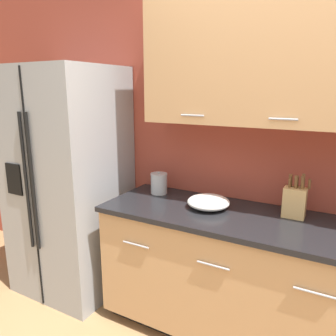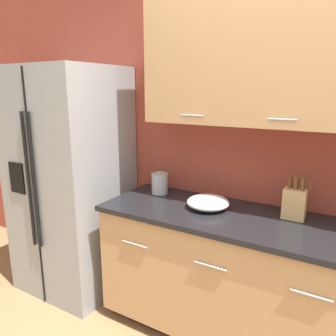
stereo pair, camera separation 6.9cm
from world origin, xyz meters
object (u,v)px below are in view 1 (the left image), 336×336
refrigerator (69,183)px  steel_canister (159,183)px  knife_block (295,201)px  mixing_bowl (208,202)px

refrigerator → steel_canister: refrigerator is taller
knife_block → refrigerator: bearing=-173.8°
mixing_bowl → steel_canister: bearing=165.6°
mixing_bowl → knife_block: bearing=11.7°
steel_canister → mixing_bowl: steel_canister is taller
refrigerator → mixing_bowl: size_ratio=6.48×
knife_block → mixing_bowl: (-0.53, -0.11, -0.06)m
refrigerator → steel_canister: (0.75, 0.20, 0.05)m
refrigerator → steel_canister: size_ratio=10.70×
knife_block → mixing_bowl: knife_block is taller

